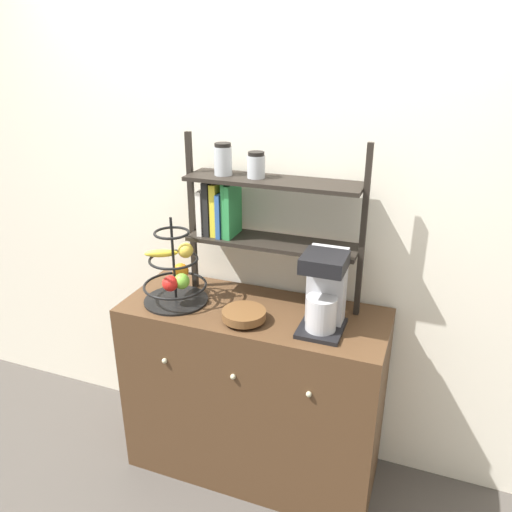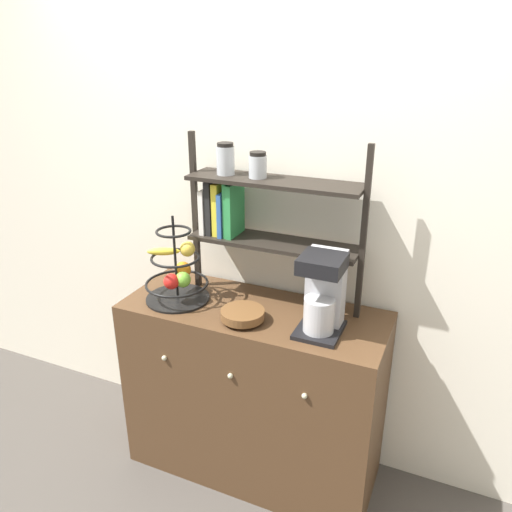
{
  "view_description": "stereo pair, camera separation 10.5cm",
  "coord_description": "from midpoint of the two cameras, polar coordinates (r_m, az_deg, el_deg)",
  "views": [
    {
      "loc": [
        0.71,
        -1.61,
        1.98
      ],
      "look_at": [
        0.01,
        0.24,
        1.16
      ],
      "focal_mm": 35.0,
      "sensor_mm": 36.0,
      "label": 1
    },
    {
      "loc": [
        0.8,
        -1.57,
        1.98
      ],
      "look_at": [
        0.01,
        0.24,
        1.16
      ],
      "focal_mm": 35.0,
      "sensor_mm": 36.0,
      "label": 2
    }
  ],
  "objects": [
    {
      "name": "shelf_hutch",
      "position": [
        2.21,
        -2.28,
        5.71
      ],
      "size": [
        0.81,
        0.2,
        0.75
      ],
      "color": "black",
      "rests_on": "sideboard"
    },
    {
      "name": "wall_back",
      "position": [
        2.34,
        0.84,
        5.63
      ],
      "size": [
        7.0,
        0.05,
        2.6
      ],
      "primitive_type": "cube",
      "color": "silver",
      "rests_on": "ground_plane"
    },
    {
      "name": "ground_plane",
      "position": [
        2.65,
        -3.55,
        -25.92
      ],
      "size": [
        12.0,
        12.0,
        0.0
      ],
      "primitive_type": "plane",
      "color": "#47423D"
    },
    {
      "name": "fruit_stand",
      "position": [
        2.3,
        -10.45,
        -2.2
      ],
      "size": [
        0.3,
        0.3,
        0.41
      ],
      "color": "black",
      "rests_on": "sideboard"
    },
    {
      "name": "coffee_maker",
      "position": [
        2.04,
        6.38,
        -4.03
      ],
      "size": [
        0.18,
        0.22,
        0.34
      ],
      "color": "black",
      "rests_on": "sideboard"
    },
    {
      "name": "wooden_bowl",
      "position": [
        2.14,
        -2.7,
        -6.78
      ],
      "size": [
        0.19,
        0.19,
        0.05
      ],
      "color": "brown",
      "rests_on": "sideboard"
    },
    {
      "name": "sideboard",
      "position": [
        2.5,
        -1.54,
        -15.26
      ],
      "size": [
        1.2,
        0.49,
        0.9
      ],
      "color": "#4C331E",
      "rests_on": "ground_plane"
    }
  ]
}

